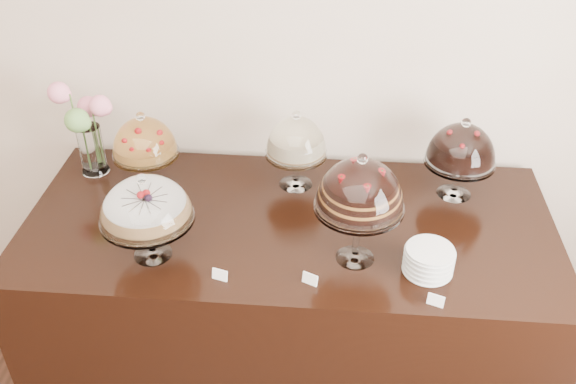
# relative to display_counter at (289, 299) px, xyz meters

# --- Properties ---
(wall_back) EXTENTS (5.00, 0.04, 3.00)m
(wall_back) POSITION_rel_display_counter_xyz_m (-0.32, 0.55, 1.05)
(wall_back) COLOR beige
(wall_back) RESTS_ON ground
(display_counter) EXTENTS (2.20, 1.00, 0.90)m
(display_counter) POSITION_rel_display_counter_xyz_m (0.00, 0.00, 0.00)
(display_counter) COLOR black
(display_counter) RESTS_ON ground
(cake_stand_sugar_sponge) EXTENTS (0.36, 0.36, 0.37)m
(cake_stand_sugar_sponge) POSITION_rel_display_counter_xyz_m (-0.51, -0.26, 0.69)
(cake_stand_sugar_sponge) COLOR white
(cake_stand_sugar_sponge) RESTS_ON display_counter
(cake_stand_choco_layer) EXTENTS (0.33, 0.33, 0.47)m
(cake_stand_choco_layer) POSITION_rel_display_counter_xyz_m (0.27, -0.21, 0.77)
(cake_stand_choco_layer) COLOR white
(cake_stand_choco_layer) RESTS_ON display_counter
(cake_stand_cheesecake) EXTENTS (0.27, 0.27, 0.37)m
(cake_stand_cheesecake) POSITION_rel_display_counter_xyz_m (0.01, 0.27, 0.68)
(cake_stand_cheesecake) COLOR white
(cake_stand_cheesecake) RESTS_ON display_counter
(cake_stand_dark_choco) EXTENTS (0.30, 0.30, 0.38)m
(cake_stand_dark_choco) POSITION_rel_display_counter_xyz_m (0.71, 0.26, 0.68)
(cake_stand_dark_choco) COLOR white
(cake_stand_dark_choco) RESTS_ON display_counter
(cake_stand_fruit_tart) EXTENTS (0.29, 0.29, 0.36)m
(cake_stand_fruit_tart) POSITION_rel_display_counter_xyz_m (-0.65, 0.23, 0.67)
(cake_stand_fruit_tart) COLOR white
(cake_stand_fruit_tart) RESTS_ON display_counter
(flower_vase) EXTENTS (0.28, 0.25, 0.43)m
(flower_vase) POSITION_rel_display_counter_xyz_m (-0.93, 0.30, 0.69)
(flower_vase) COLOR white
(flower_vase) RESTS_ON display_counter
(plate_stack) EXTENTS (0.18, 0.18, 0.10)m
(plate_stack) POSITION_rel_display_counter_xyz_m (0.54, -0.27, 0.50)
(plate_stack) COLOR silver
(plate_stack) RESTS_ON display_counter
(price_card_left) EXTENTS (0.06, 0.03, 0.04)m
(price_card_left) POSITION_rel_display_counter_xyz_m (-0.22, -0.38, 0.47)
(price_card_left) COLOR white
(price_card_left) RESTS_ON display_counter
(price_card_right) EXTENTS (0.06, 0.04, 0.04)m
(price_card_right) POSITION_rel_display_counter_xyz_m (0.56, -0.44, 0.47)
(price_card_right) COLOR white
(price_card_right) RESTS_ON display_counter
(price_card_extra) EXTENTS (0.06, 0.04, 0.04)m
(price_card_extra) POSITION_rel_display_counter_xyz_m (0.11, -0.37, 0.47)
(price_card_extra) COLOR white
(price_card_extra) RESTS_ON display_counter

